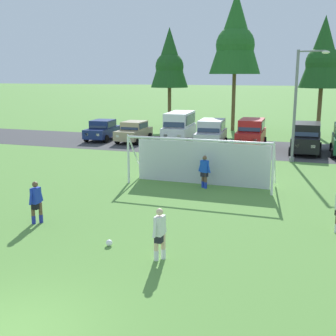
% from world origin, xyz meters
% --- Properties ---
extents(ground_plane, '(400.00, 400.00, 0.00)m').
position_xyz_m(ground_plane, '(0.00, 15.00, 0.00)').
color(ground_plane, '#598C3D').
extents(parking_lot_strip, '(52.00, 8.40, 0.01)m').
position_xyz_m(parking_lot_strip, '(0.00, 26.00, 0.00)').
color(parking_lot_strip, '#3D3D3F').
rests_on(parking_lot_strip, ground).
extents(soccer_ball, '(0.22, 0.22, 0.22)m').
position_xyz_m(soccer_ball, '(-0.11, 5.25, 0.11)').
color(soccer_ball, white).
rests_on(soccer_ball, ground).
extents(soccer_goal, '(7.44, 1.98, 2.57)m').
position_xyz_m(soccer_goal, '(0.76, 14.04, 1.29)').
color(soccer_goal, white).
rests_on(soccer_goal, ground).
extents(player_striker_near, '(0.32, 0.73, 1.64)m').
position_xyz_m(player_striker_near, '(1.84, 4.78, 0.82)').
color(player_striker_near, beige).
rests_on(player_striker_near, ground).
extents(player_defender_far, '(0.71, 0.36, 1.64)m').
position_xyz_m(player_defender_far, '(1.09, 13.52, 0.82)').
color(player_defender_far, brown).
rests_on(player_defender_far, ground).
extents(player_winger_left, '(0.34, 0.73, 1.64)m').
position_xyz_m(player_winger_left, '(-3.70, 6.41, 0.82)').
color(player_winger_left, brown).
rests_on(player_winger_left, ground).
extents(parked_car_slot_far_left, '(2.24, 4.30, 1.72)m').
position_xyz_m(parked_car_slot_far_left, '(-11.05, 26.36, 0.88)').
color(parked_car_slot_far_left, navy).
rests_on(parked_car_slot_far_left, ground).
extents(parked_car_slot_left, '(2.07, 4.22, 1.72)m').
position_xyz_m(parked_car_slot_left, '(-8.07, 26.22, 0.88)').
color(parked_car_slot_left, tan).
rests_on(parked_car_slot_left, ground).
extents(parked_car_slot_center_left, '(2.45, 4.93, 2.52)m').
position_xyz_m(parked_car_slot_center_left, '(-4.33, 27.02, 1.34)').
color(parked_car_slot_center_left, silver).
rests_on(parked_car_slot_center_left, ground).
extents(parked_car_slot_center, '(2.39, 4.72, 2.16)m').
position_xyz_m(parked_car_slot_center, '(-1.27, 25.38, 1.11)').
color(parked_car_slot_center, '#B2B2BC').
rests_on(parked_car_slot_center, ground).
extents(parked_car_slot_center_right, '(2.21, 4.64, 2.16)m').
position_xyz_m(parked_car_slot_center_right, '(1.58, 26.77, 1.11)').
color(parked_car_slot_center_right, red).
rests_on(parked_car_slot_center_right, ground).
extents(parked_car_slot_right, '(2.20, 4.63, 2.16)m').
position_xyz_m(parked_car_slot_right, '(5.71, 25.30, 1.11)').
color(parked_car_slot_right, black).
rests_on(parked_car_slot_right, ground).
extents(tree_left_edge, '(3.82, 3.82, 10.18)m').
position_xyz_m(tree_left_edge, '(-8.08, 35.78, 6.99)').
color(tree_left_edge, brown).
rests_on(tree_left_edge, ground).
extents(tree_mid_left, '(5.02, 5.02, 13.38)m').
position_xyz_m(tree_mid_left, '(-1.55, 36.38, 9.21)').
color(tree_mid_left, brown).
rests_on(tree_mid_left, ground).
extents(tree_center_back, '(3.95, 3.95, 10.52)m').
position_xyz_m(tree_center_back, '(6.57, 34.07, 7.23)').
color(tree_center_back, brown).
rests_on(tree_center_back, ground).
extents(street_lamp, '(2.00, 0.32, 7.05)m').
position_xyz_m(street_lamp, '(5.10, 21.78, 3.66)').
color(street_lamp, slate).
rests_on(street_lamp, ground).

